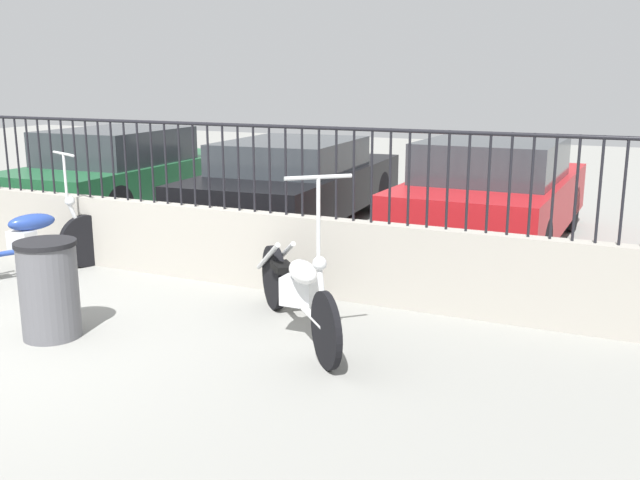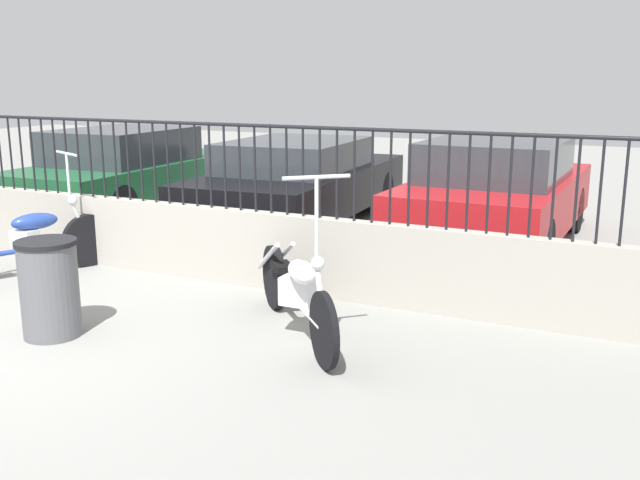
{
  "view_description": "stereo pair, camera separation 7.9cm",
  "coord_description": "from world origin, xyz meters",
  "px_view_note": "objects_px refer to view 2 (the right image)",
  "views": [
    {
      "loc": [
        4.73,
        -3.86,
        2.16
      ],
      "look_at": [
        2.07,
        1.83,
        0.7
      ],
      "focal_mm": 40.0,
      "sensor_mm": 36.0,
      "label": 1
    },
    {
      "loc": [
        4.81,
        -3.83,
        2.16
      ],
      "look_at": [
        2.07,
        1.83,
        0.7
      ],
      "focal_mm": 40.0,
      "sensor_mm": 36.0,
      "label": 2
    }
  ],
  "objects_px": {
    "trash_bin": "(49,288)",
    "car_green": "(129,169)",
    "motorcycle_blue": "(10,245)",
    "car_red": "(496,192)",
    "car_black": "(300,181)",
    "motorcycle_white": "(294,287)"
  },
  "relations": [
    {
      "from": "car_red",
      "to": "car_black",
      "type": "bearing_deg",
      "value": 89.45
    },
    {
      "from": "car_green",
      "to": "motorcycle_blue",
      "type": "bearing_deg",
      "value": -159.72
    },
    {
      "from": "motorcycle_white",
      "to": "trash_bin",
      "type": "distance_m",
      "value": 2.04
    },
    {
      "from": "motorcycle_blue",
      "to": "car_red",
      "type": "bearing_deg",
      "value": -25.01
    },
    {
      "from": "trash_bin",
      "to": "motorcycle_white",
      "type": "bearing_deg",
      "value": 28.86
    },
    {
      "from": "motorcycle_white",
      "to": "motorcycle_blue",
      "type": "xyz_separation_m",
      "value": [
        -3.49,
        0.09,
        -0.02
      ]
    },
    {
      "from": "trash_bin",
      "to": "car_black",
      "type": "height_order",
      "value": "car_black"
    },
    {
      "from": "trash_bin",
      "to": "car_green",
      "type": "xyz_separation_m",
      "value": [
        -3.31,
        4.89,
        0.25
      ]
    },
    {
      "from": "motorcycle_white",
      "to": "car_red",
      "type": "height_order",
      "value": "motorcycle_white"
    },
    {
      "from": "trash_bin",
      "to": "car_red",
      "type": "relative_size",
      "value": 0.2
    },
    {
      "from": "car_green",
      "to": "car_red",
      "type": "height_order",
      "value": "car_red"
    },
    {
      "from": "car_black",
      "to": "car_red",
      "type": "height_order",
      "value": "car_red"
    },
    {
      "from": "car_green",
      "to": "car_black",
      "type": "xyz_separation_m",
      "value": [
        3.06,
        0.15,
        -0.02
      ]
    },
    {
      "from": "motorcycle_white",
      "to": "car_black",
      "type": "xyz_separation_m",
      "value": [
        -2.04,
        4.05,
        0.25
      ]
    },
    {
      "from": "motorcycle_blue",
      "to": "trash_bin",
      "type": "xyz_separation_m",
      "value": [
        1.7,
        -1.08,
        0.04
      ]
    },
    {
      "from": "car_black",
      "to": "car_green",
      "type": "bearing_deg",
      "value": 88.74
    },
    {
      "from": "trash_bin",
      "to": "car_black",
      "type": "xyz_separation_m",
      "value": [
        -0.25,
        5.04,
        0.23
      ]
    },
    {
      "from": "car_green",
      "to": "car_red",
      "type": "relative_size",
      "value": 1.1
    },
    {
      "from": "motorcycle_white",
      "to": "car_green",
      "type": "height_order",
      "value": "motorcycle_white"
    },
    {
      "from": "motorcycle_blue",
      "to": "car_green",
      "type": "distance_m",
      "value": 4.15
    },
    {
      "from": "trash_bin",
      "to": "car_green",
      "type": "distance_m",
      "value": 5.91
    },
    {
      "from": "motorcycle_white",
      "to": "motorcycle_blue",
      "type": "height_order",
      "value": "motorcycle_white"
    }
  ]
}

